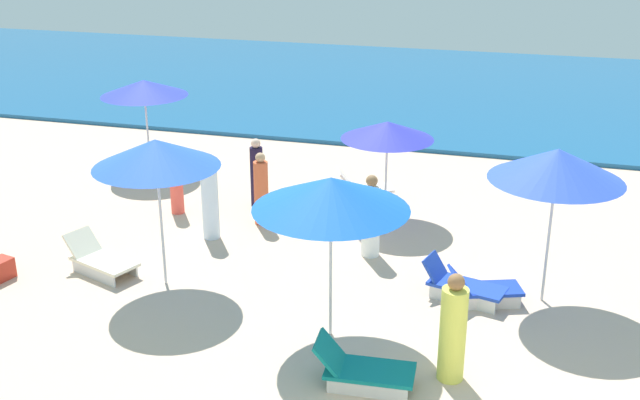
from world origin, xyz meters
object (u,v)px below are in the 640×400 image
Objects in this scene: beachgoer_0 at (176,184)px; beachgoer_1 at (371,219)px; lounge_chair_0_0 at (483,289)px; umbrella_0 at (557,165)px; umbrella_3 at (156,153)px; lounge_chair_0_1 at (462,285)px; beachgoer_7 at (257,174)px; lounge_chair_3_0 at (100,259)px; beachgoer_2 at (261,191)px; lounge_chair_6_0 at (363,187)px; beachgoer_6 at (453,331)px; umbrella_6 at (387,130)px; beachgoer_4 at (210,202)px; umbrella_1 at (144,88)px; umbrella_2 at (331,193)px; lounge_chair_2_0 at (362,369)px.

beachgoer_1 is (4.70, -1.03, 0.09)m from beachgoer_0.
lounge_chair_0_0 is 0.82× the size of beachgoer_1.
beachgoer_0 is at bearing 165.81° from umbrella_0.
lounge_chair_0_1 is at bearing 9.50° from umbrella_3.
lounge_chair_0_1 is at bearing -32.50° from beachgoer_7.
lounge_chair_3_0 is 0.99× the size of beachgoer_2.
beachgoer_0 reaches higher than lounge_chair_6_0.
umbrella_3 reaches higher than beachgoer_6.
beachgoer_4 is (-3.28, -2.12, -1.22)m from umbrella_6.
beachgoer_0 is 1.70m from beachgoer_4.
umbrella_6 is 1.29× the size of beachgoer_6.
lounge_chair_6_0 is (2.52, 5.38, -2.27)m from umbrella_3.
umbrella_1 reaches higher than beachgoer_4.
beachgoer_0 is at bearing 85.01° from lounge_chair_0_1.
beachgoer_1 is (-1.96, 1.36, 0.52)m from lounge_chair_0_1.
lounge_chair_6_0 is at bearing 46.86° from lounge_chair_0_1.
beachgoer_6 reaches higher than lounge_chair_0_0.
lounge_chair_6_0 is 0.85× the size of beachgoer_1.
lounge_chair_2_0 is (0.82, -1.28, -2.19)m from umbrella_2.
beachgoer_2 is (2.05, -0.06, 0.07)m from beachgoer_0.
umbrella_1 is at bearing 39.35° from lounge_chair_2_0.
lounge_chair_2_0 is at bearing -27.21° from umbrella_3.
umbrella_2 reaches higher than beachgoer_6.
umbrella_3 is 4.54m from beachgoer_7.
lounge_chair_6_0 is (3.92, 5.30, -0.01)m from lounge_chair_3_0.
beachgoer_6 is at bearing 100.85° from beachgoer_0.
beachgoer_1 is (3.38, 2.25, -1.74)m from umbrella_3.
beachgoer_4 reaches higher than lounge_chair_0_0.
beachgoer_4 is 1.00× the size of beachgoer_6.
beachgoer_7 reaches higher than lounge_chair_0_0.
lounge_chair_3_0 is at bearing 111.58° from lounge_chair_0_1.
lounge_chair_6_0 is at bearing 15.11° from lounge_chair_0_0.
umbrella_1 reaches higher than lounge_chair_0_1.
umbrella_2 is at bearing -44.99° from umbrella_1.
beachgoer_4 is (-6.75, 0.95, -1.74)m from umbrella_0.
lounge_chair_6_0 is (-4.21, 4.14, -2.28)m from umbrella_0.
beachgoer_2 is at bearing 119.07° from lounge_chair_6_0.
lounge_chair_2_0 reaches higher than lounge_chair_0_0.
umbrella_6 reaches higher than beachgoer_1.
lounge_chair_2_0 is at bearing 171.53° from lounge_chair_6_0.
umbrella_6 is at bearing -13.19° from umbrella_1.
umbrella_1 is 7.77m from beachgoer_1.
umbrella_6 reaches higher than lounge_chair_0_0.
lounge_chair_3_0 is 4.46m from beachgoer_7.
umbrella_1 is 1.60× the size of lounge_chair_2_0.
beachgoer_6 is (2.08, -3.89, 0.01)m from beachgoer_1.
umbrella_0 reaches higher than umbrella_2.
beachgoer_7 is at bearing 27.93° from lounge_chair_2_0.
umbrella_2 reaches higher than lounge_chair_3_0.
umbrella_2 is at bearing -103.26° from beachgoer_6.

